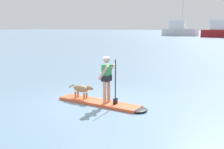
{
  "coord_description": "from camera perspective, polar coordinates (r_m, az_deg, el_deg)",
  "views": [
    {
      "loc": [
        4.62,
        -7.69,
        2.71
      ],
      "look_at": [
        0.0,
        1.0,
        0.9
      ],
      "focal_mm": 41.97,
      "sensor_mm": 36.0,
      "label": 1
    }
  ],
  "objects": [
    {
      "name": "person_paddler",
      "position": [
        8.94,
        -1.09,
        -0.4
      ],
      "size": [
        0.62,
        0.49,
        1.62
      ],
      "color": "tan",
      "rests_on": "paddleboard"
    },
    {
      "name": "paddleboard",
      "position": [
        9.24,
        -1.72,
        -6.32
      ],
      "size": [
        3.45,
        0.87,
        0.1
      ],
      "color": "#E55933",
      "rests_on": "ground_plane"
    },
    {
      "name": "dog",
      "position": [
        9.68,
        -6.56,
        -3.17
      ],
      "size": [
        1.14,
        0.26,
        0.53
      ],
      "color": "#997A51",
      "rests_on": "paddleboard"
    },
    {
      "name": "moored_boat_far_starboard",
      "position": [
        81.34,
        14.43,
        9.36
      ],
      "size": [
        10.68,
        4.19,
        12.88
      ],
      "color": "silver",
      "rests_on": "ground_plane"
    },
    {
      "name": "ground_plane",
      "position": [
        9.37,
        -2.89,
        -6.4
      ],
      "size": [
        400.0,
        400.0,
        0.0
      ],
      "primitive_type": "plane",
      "color": "slate"
    },
    {
      "name": "moored_boat_port",
      "position": [
        73.01,
        22.78,
        8.76
      ],
      "size": [
        10.59,
        3.92,
        9.19
      ],
      "color": "maroon",
      "rests_on": "ground_plane"
    }
  ]
}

